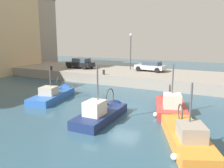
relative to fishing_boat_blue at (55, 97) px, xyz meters
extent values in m
plane|color=#2D5166|center=(0.28, -6.92, -0.10)|extent=(80.00, 80.00, 0.00)
cube|color=gray|center=(11.78, -6.92, 0.50)|extent=(9.00, 56.00, 1.20)
cube|color=#2D60B7|center=(-0.45, -0.10, -0.10)|extent=(5.78, 3.07, 1.15)
cone|color=#2D60B7|center=(2.57, 0.56, -0.10)|extent=(1.25, 1.89, 1.74)
cube|color=#B2A893|center=(-0.45, -0.10, 0.42)|extent=(5.53, 2.87, 0.08)
cube|color=#B7AD99|center=(-1.01, -0.22, 0.81)|extent=(1.53, 1.52, 0.71)
cylinder|color=#4C4C51|center=(-0.63, -0.14, 1.62)|extent=(0.10, 0.10, 2.40)
torus|color=#3F3833|center=(1.05, 0.23, 1.17)|extent=(1.27, 0.35, 1.28)
sphere|color=white|center=(-2.29, 0.58, 0.07)|extent=(0.32, 0.32, 0.32)
cube|color=#BC3833|center=(0.83, -10.48, -0.10)|extent=(5.11, 3.41, 1.21)
cone|color=#BC3833|center=(3.40, -9.67, -0.10)|extent=(1.42, 2.06, 1.87)
cube|color=#896B4C|center=(0.83, -10.48, 0.45)|extent=(4.88, 3.19, 0.08)
cube|color=beige|center=(0.00, -10.75, 0.99)|extent=(1.53, 1.52, 1.00)
cylinder|color=#4C4C51|center=(0.35, -10.63, 2.02)|extent=(0.10, 0.10, 3.15)
torus|color=#3F3833|center=(2.08, -10.09, 1.15)|extent=(1.16, 0.44, 1.19)
sphere|color=white|center=(-0.87, -9.82, 0.08)|extent=(0.32, 0.32, 0.32)
cube|color=navy|center=(-3.11, -6.69, -0.10)|extent=(5.10, 1.98, 1.20)
cone|color=navy|center=(-0.23, -6.60, -0.10)|extent=(0.95, 1.67, 1.64)
cube|color=#9E7A51|center=(-3.11, -6.69, 0.44)|extent=(4.90, 1.83, 0.08)
cube|color=beige|center=(-3.91, -6.72, 0.95)|extent=(1.40, 1.15, 0.94)
cylinder|color=#4C4C51|center=(-3.50, -6.71, 2.08)|extent=(0.10, 0.10, 3.27)
torus|color=#3F3833|center=(-1.69, -6.65, 1.18)|extent=(1.26, 0.12, 1.26)
sphere|color=white|center=(-4.65, -5.74, 0.08)|extent=(0.32, 0.32, 0.32)
cube|color=orange|center=(-4.31, -12.51, -0.10)|extent=(5.87, 3.87, 1.36)
cone|color=orange|center=(-1.41, -11.23, -0.10)|extent=(1.46, 1.79, 1.56)
cube|color=#9E7A51|center=(-4.31, -12.51, 0.52)|extent=(5.61, 3.65, 0.08)
cube|color=gray|center=(-5.05, -12.84, 0.94)|extent=(1.79, 1.68, 0.77)
cylinder|color=#4C4C51|center=(-4.66, -12.67, 1.89)|extent=(0.10, 0.10, 2.75)
torus|color=#3F3833|center=(-2.86, -11.87, 1.14)|extent=(0.97, 0.49, 1.03)
sphere|color=white|center=(-6.25, -12.32, 0.11)|extent=(0.32, 0.32, 0.32)
cube|color=#B7B7BC|center=(12.73, -4.97, 1.65)|extent=(2.12, 4.00, 0.55)
cube|color=#384756|center=(12.71, -5.16, 2.15)|extent=(1.72, 2.30, 0.47)
cylinder|color=black|center=(12.04, -3.58, 1.42)|extent=(0.29, 0.66, 0.64)
cylinder|color=black|center=(13.72, -3.77, 1.42)|extent=(0.29, 0.66, 0.64)
cylinder|color=black|center=(11.74, -6.17, 1.42)|extent=(0.29, 0.66, 0.64)
cylinder|color=black|center=(13.42, -6.36, 1.42)|extent=(0.29, 0.66, 0.64)
cube|color=black|center=(11.13, 4.85, 1.67)|extent=(1.84, 4.01, 0.60)
cube|color=#384756|center=(11.12, 4.65, 2.25)|extent=(1.57, 2.26, 0.57)
cylinder|color=black|center=(10.33, 6.22, 1.42)|extent=(0.24, 0.65, 0.64)
cylinder|color=black|center=(12.02, 6.15, 1.42)|extent=(0.24, 0.65, 0.64)
cylinder|color=black|center=(10.23, 3.54, 1.42)|extent=(0.24, 0.65, 0.64)
cylinder|color=black|center=(11.92, 3.48, 1.42)|extent=(0.24, 0.65, 0.64)
cylinder|color=#2D2D33|center=(7.63, -0.92, 1.38)|extent=(0.28, 0.28, 0.55)
cylinder|color=#2D2D33|center=(7.63, 7.08, 1.38)|extent=(0.28, 0.28, 0.55)
cylinder|color=#38383D|center=(13.28, -1.96, 3.35)|extent=(0.12, 0.12, 4.50)
sphere|color=#F2EACC|center=(13.28, -1.96, 5.75)|extent=(0.36, 0.36, 0.36)
cube|color=#D1B284|center=(8.34, 17.32, 8.58)|extent=(9.85, 6.16, 17.35)
cube|color=#A39384|center=(17.50, 21.73, 6.20)|extent=(7.14, 8.71, 12.59)
camera|label=1|loc=(-16.11, -14.24, 5.38)|focal=37.34mm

